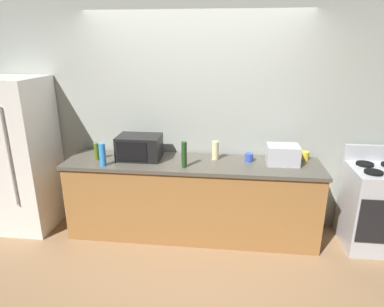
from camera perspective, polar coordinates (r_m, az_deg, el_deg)
ground_plane at (r=3.77m, az=-0.73°, el=-16.54°), size 8.00×8.00×0.00m
back_wall at (r=3.98m, az=0.68°, el=6.66°), size 6.40×0.10×2.70m
counter_run at (r=3.88m, az=0.00°, el=-7.69°), size 2.84×0.64×0.90m
refrigerator at (r=4.43m, az=-27.39°, el=-0.26°), size 0.72×0.73×1.80m
stove_range at (r=4.18m, az=28.70°, el=-8.03°), size 0.60×0.61×1.08m
microwave at (r=3.82m, az=-8.97°, el=1.06°), size 0.48×0.35×0.27m
toaster_oven at (r=3.75m, az=15.23°, el=-0.19°), size 0.34×0.26×0.21m
bottle_spray_cleaner at (r=3.68m, az=-15.02°, el=-0.20°), size 0.07×0.07×0.25m
bottle_hand_soap at (r=3.77m, az=4.00°, el=0.53°), size 0.08×0.08×0.21m
bottle_olive_oil at (r=3.91m, az=-15.94°, el=0.36°), size 0.06×0.06×0.19m
bottle_wine at (r=3.52m, az=-1.34°, el=-0.20°), size 0.06×0.06×0.28m
mug_yellow at (r=3.99m, az=18.72°, el=-0.32°), size 0.09×0.09×0.09m
mug_blue at (r=3.77m, az=9.69°, el=-0.66°), size 0.09×0.09×0.09m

